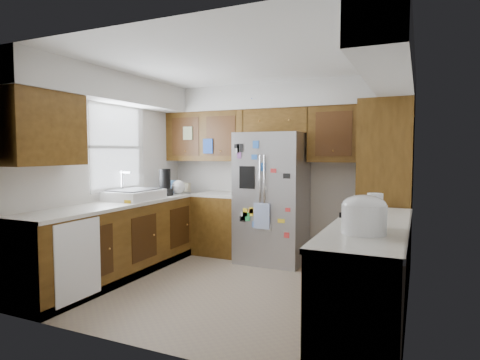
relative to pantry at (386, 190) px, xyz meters
The scene contains 12 objects.
floor 2.17m from the pantry, 142.52° to the right, with size 3.60×3.60×0.00m, color gray.
room_shell 1.94m from the pantry, 153.92° to the right, with size 3.64×3.24×2.52m.
left_counter_run 3.14m from the pantry, 158.56° to the right, with size 1.36×3.20×0.92m.
right_counter_run 1.75m from the pantry, 90.00° to the right, with size 0.63×2.25×0.92m.
pantry is the anchor object (origin of this frame).
fridge 1.51m from the pantry, behind, with size 0.90×0.79×1.80m.
bridge_cabinet 1.77m from the pantry, 169.43° to the left, with size 0.96×0.34×0.35m, color #442A0D.
fridge_top_items 1.99m from the pantry, behind, with size 0.77×0.38×0.29m.
sink_assembly 3.18m from the pantry, 160.64° to the right, with size 0.52×0.70×0.37m.
left_counter_clutter 2.96m from the pantry, behind, with size 0.40×0.91×0.38m.
rice_cooker 2.09m from the pantry, 90.01° to the right, with size 0.34×0.33×0.29m.
paper_towel 1.81m from the pantry, 88.43° to the right, with size 0.13×0.13×0.28m, color white.
Camera 1 is at (1.87, -4.06, 1.54)m, focal length 30.00 mm.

